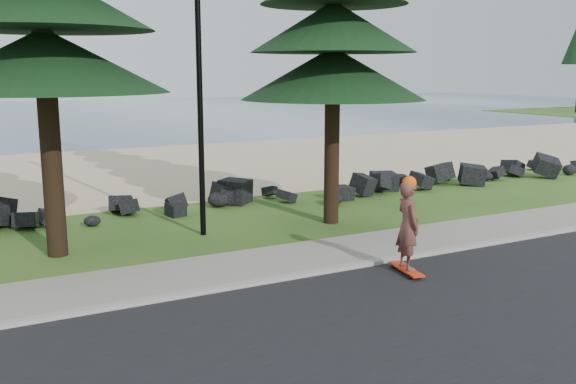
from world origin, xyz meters
The scene contains 9 objects.
ground centered at (0.00, 0.00, 0.00)m, with size 160.00×160.00×0.00m, color #254F18.
road centered at (0.00, -4.50, 0.01)m, with size 160.00×7.00×0.02m, color black.
kerb centered at (0.00, -0.90, 0.05)m, with size 160.00×0.20×0.10m, color #9D978D.
sidewalk centered at (0.00, 0.20, 0.04)m, with size 160.00×2.00×0.08m, color gray.
beach_sand centered at (0.00, 14.50, 0.01)m, with size 160.00×15.00×0.01m, color tan.
ocean centered at (0.00, 51.00, 0.00)m, with size 160.00×58.00×0.01m, color #3A5770.
seawall_boulders centered at (0.00, 5.60, 0.00)m, with size 60.00×2.40×1.10m, color black, non-canonical shape.
lamp_post centered at (0.00, 3.20, 4.13)m, with size 0.25×0.14×8.14m.
skateboarder centered at (2.50, -1.70, 1.00)m, with size 0.53×1.10×1.99m.
Camera 1 is at (-5.42, -11.53, 4.05)m, focal length 40.00 mm.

